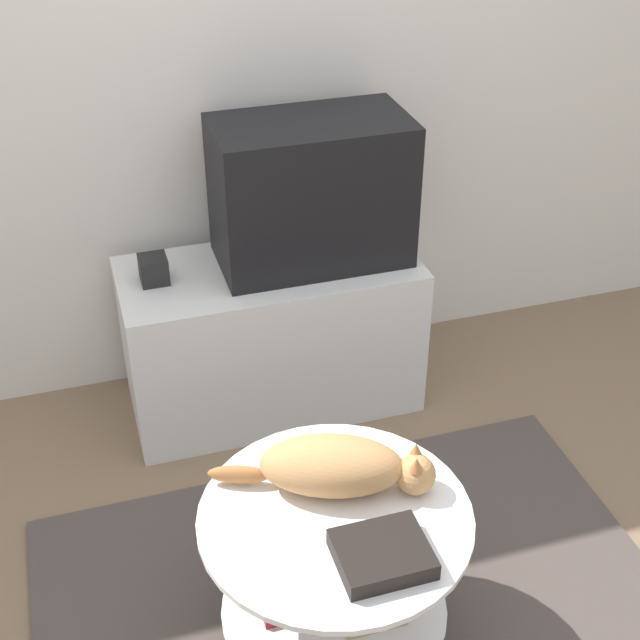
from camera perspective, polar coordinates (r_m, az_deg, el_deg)
The scene contains 9 objects.
ground_plane at distance 2.69m, azimuth 2.97°, elevation -19.31°, with size 12.00×12.00×0.00m, color #7F664C.
wall_back at distance 3.11m, azimuth -5.60°, elevation 17.78°, with size 8.00×0.05×2.60m.
rug at distance 2.68m, azimuth 2.98°, elevation -19.18°, with size 1.82×1.40×0.02m.
tv_stand at distance 3.26m, azimuth -3.13°, elevation -1.03°, with size 1.05×0.47×0.58m.
tv at distance 3.04m, azimuth -0.54°, elevation 8.18°, with size 0.65×0.36×0.50m.
speaker at distance 3.04m, azimuth -10.60°, elevation 3.19°, with size 0.09×0.09×0.09m.
coffee_table at distance 2.41m, azimuth 0.86°, elevation -15.19°, with size 0.70×0.70×0.48m.
dvd_box at distance 2.17m, azimuth 4.00°, elevation -14.72°, with size 0.22×0.19×0.05m.
cat at distance 2.30m, azimuth 1.17°, elevation -9.36°, with size 0.56×0.30×0.15m.
Camera 1 is at (-0.60, -1.50, 2.14)m, focal length 50.00 mm.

